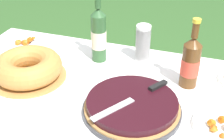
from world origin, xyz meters
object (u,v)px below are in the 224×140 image
object	(u,v)px
cup_stack	(143,43)
snack_plate_near	(26,43)
serving_knife	(138,96)
cider_bottle_amber	(191,62)
cider_bottle_green	(99,35)
berry_tart	(132,106)
bundt_cake	(28,67)
snack_plate_far	(223,125)

from	to	relation	value
cup_stack	snack_plate_near	size ratio (longest dim) A/B	0.95
serving_knife	snack_plate_near	distance (m)	0.80
cider_bottle_amber	cup_stack	bearing A→B (deg)	148.50
cider_bottle_green	serving_knife	bearing A→B (deg)	-48.75
berry_tart	bundt_cake	size ratio (longest dim) A/B	1.13
cup_stack	snack_plate_near	distance (m)	0.65
cup_stack	cider_bottle_amber	xyz separation A→B (m)	(0.24, -0.15, 0.02)
snack_plate_near	cider_bottle_amber	bearing A→B (deg)	-6.62
berry_tart	cider_bottle_green	world-z (taller)	cider_bottle_green
bundt_cake	cup_stack	xyz separation A→B (m)	(0.45, 0.32, 0.04)
cider_bottle_green	snack_plate_near	world-z (taller)	cider_bottle_green
bundt_cake	snack_plate_far	distance (m)	0.86
cider_bottle_green	snack_plate_near	bearing A→B (deg)	177.89
serving_knife	snack_plate_far	xyz separation A→B (m)	(0.32, -0.00, -0.05)
bundt_cake	snack_plate_far	world-z (taller)	bundt_cake
bundt_cake	serving_knife	bearing A→B (deg)	-6.97
cup_stack	snack_plate_far	distance (m)	0.57
cider_bottle_amber	snack_plate_near	bearing A→B (deg)	173.38
serving_knife	snack_plate_far	distance (m)	0.33
bundt_cake	snack_plate_near	distance (m)	0.34
snack_plate_near	cider_bottle_green	bearing A→B (deg)	-2.11
cider_bottle_amber	snack_plate_near	distance (m)	0.90
bundt_cake	cup_stack	distance (m)	0.56
berry_tart	snack_plate_far	world-z (taller)	berry_tart
serving_knife	cider_bottle_green	world-z (taller)	cider_bottle_green
bundt_cake	cup_stack	world-z (taller)	cup_stack
cider_bottle_amber	serving_knife	bearing A→B (deg)	-124.95
berry_tart	snack_plate_near	xyz separation A→B (m)	(-0.70, 0.36, -0.01)
cider_bottle_amber	snack_plate_far	size ratio (longest dim) A/B	1.40
snack_plate_far	serving_knife	bearing A→B (deg)	179.17
berry_tart	bundt_cake	distance (m)	0.52
serving_knife	cider_bottle_amber	xyz separation A→B (m)	(0.17, 0.24, 0.05)
serving_knife	cider_bottle_amber	bearing A→B (deg)	177.47
snack_plate_near	serving_knife	bearing A→B (deg)	-25.28
berry_tart	cup_stack	bearing A→B (deg)	98.65
cider_bottle_green	snack_plate_far	size ratio (longest dim) A/B	1.59
bundt_cake	snack_plate_near	xyz separation A→B (m)	(-0.19, 0.27, -0.04)
serving_knife	cider_bottle_green	xyz separation A→B (m)	(-0.28, 0.32, 0.07)
snack_plate_far	berry_tart	bearing A→B (deg)	-176.61
berry_tart	bundt_cake	xyz separation A→B (m)	(-0.51, 0.09, 0.03)
serving_knife	bundt_cake	bearing A→B (deg)	-64.55
cider_bottle_green	berry_tart	bearing A→B (deg)	-52.41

